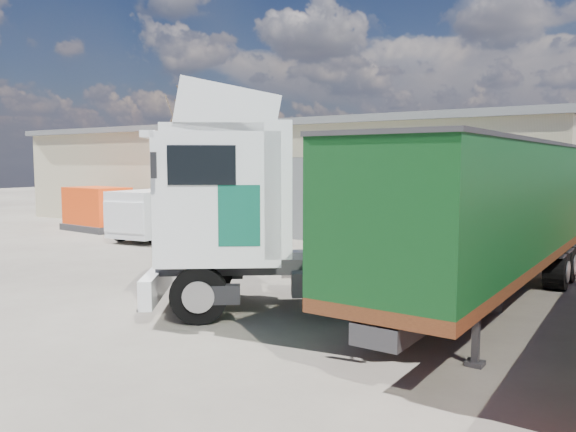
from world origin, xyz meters
The scene contains 7 objects.
ground centered at (0.00, 0.00, 0.00)m, with size 120.00×120.00×0.00m, color #2C2824.
warehouse centered at (-6.00, 16.00, 2.66)m, with size 30.60×12.60×5.42m.
bare_tree centered at (-18.00, 20.00, 7.92)m, with size 4.00×4.00×9.60m.
tractor_unit centered at (3.77, -0.23, 2.16)m, with size 7.75×6.77×5.13m.
box_trailer centered at (8.19, 2.38, 2.35)m, with size 2.83×11.68×3.86m.
panel_van centered at (-6.98, 7.09, 1.13)m, with size 2.68×5.51×2.18m.
orange_skip centered at (-11.91, 7.48, 0.94)m, with size 3.62×2.45×2.15m.
Camera 1 is at (11.25, -10.76, 3.39)m, focal length 35.00 mm.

